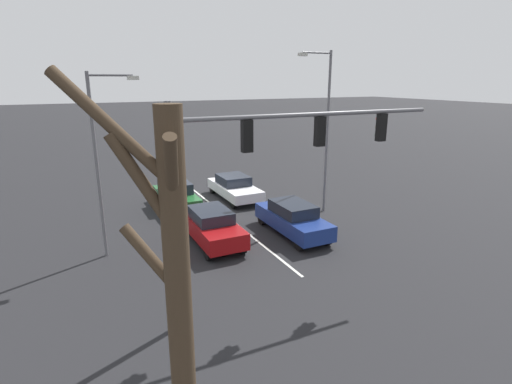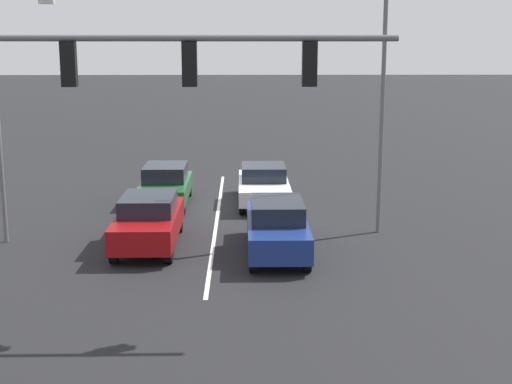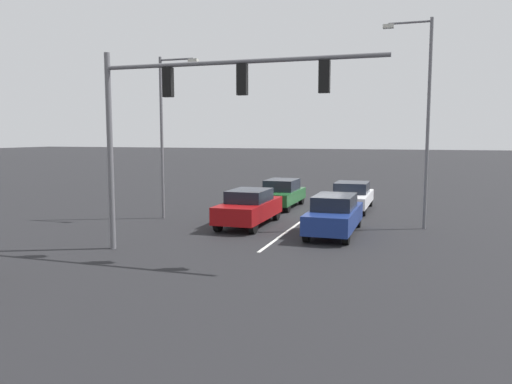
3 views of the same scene
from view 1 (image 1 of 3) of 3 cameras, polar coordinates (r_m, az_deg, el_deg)
The scene contains 10 objects.
ground_plane at distance 24.47m, azimuth -6.52°, elevation -1.65°, with size 240.00×240.00×0.00m, color black.
lane_stripe_left_divider at distance 22.47m, azimuth -4.61°, elevation -3.17°, with size 0.12×16.47×0.01m, color silver.
car_maroon_midlane_front at distance 18.49m, azimuth -6.40°, elevation -4.76°, with size 1.79×4.61×1.59m.
car_navy_leftlane_front at distance 19.42m, azimuth 5.26°, elevation -3.75°, with size 1.73×4.78×1.59m.
car_white_leftlane_second at distance 25.17m, azimuth -3.12°, elevation 0.72°, with size 1.92×4.78×1.48m.
car_darkgreen_midlane_second at distance 23.78m, azimuth -11.36°, elevation -0.38°, with size 1.80×4.41×1.54m.
traffic_signal_gantry at distance 12.22m, azimuth 1.72°, elevation 4.82°, with size 9.39×0.37×6.74m.
street_lamp_right_shoulder at distance 17.26m, azimuth -21.20°, elevation 5.13°, with size 1.98×0.24×7.59m.
street_lamp_left_shoulder at distance 22.16m, azimuth 9.76°, elevation 9.66°, with size 2.01×0.24×8.74m.
bare_tree_near at distance 6.96m, azimuth -11.67°, elevation -14.01°, with size 1.80×1.70×7.48m.
Camera 1 is at (7.62, 22.08, 7.27)m, focal length 28.00 mm.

